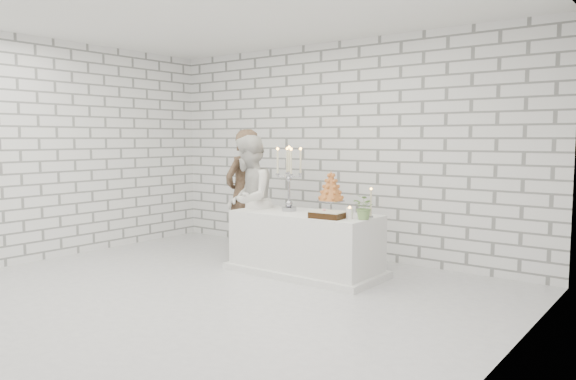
% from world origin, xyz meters
% --- Properties ---
extents(ground, '(6.00, 5.00, 0.01)m').
position_xyz_m(ground, '(0.00, 0.00, 0.00)').
color(ground, silver).
rests_on(ground, ground).
extents(ceiling, '(6.00, 5.00, 0.01)m').
position_xyz_m(ceiling, '(0.00, 0.00, 3.00)').
color(ceiling, white).
rests_on(ceiling, ground).
extents(wall_back, '(6.00, 0.01, 3.00)m').
position_xyz_m(wall_back, '(0.00, 2.50, 1.50)').
color(wall_back, white).
rests_on(wall_back, ground).
extents(wall_left, '(0.01, 5.00, 3.00)m').
position_xyz_m(wall_left, '(-3.00, 0.00, 1.50)').
color(wall_left, white).
rests_on(wall_left, ground).
extents(wall_right, '(0.01, 5.00, 3.00)m').
position_xyz_m(wall_right, '(3.00, 0.00, 1.50)').
color(wall_right, white).
rests_on(wall_right, ground).
extents(cake_table, '(1.80, 0.80, 0.75)m').
position_xyz_m(cake_table, '(0.29, 1.29, 0.38)').
color(cake_table, white).
rests_on(cake_table, ground).
extents(groom, '(0.43, 0.65, 1.78)m').
position_xyz_m(groom, '(-0.88, 1.47, 0.89)').
color(groom, '#38271B').
rests_on(groom, ground).
extents(bride, '(0.96, 1.03, 1.70)m').
position_xyz_m(bride, '(-0.59, 1.24, 0.85)').
color(bride, silver).
rests_on(bride, ground).
extents(candelabra, '(0.34, 0.34, 0.81)m').
position_xyz_m(candelabra, '(0.03, 1.30, 1.16)').
color(candelabra, '#9898A2').
rests_on(candelabra, cake_table).
extents(croquembouche, '(0.39, 0.39, 0.52)m').
position_xyz_m(croquembouche, '(0.57, 1.43, 1.01)').
color(croquembouche, '#985227').
rests_on(croquembouche, cake_table).
extents(chocolate_cake, '(0.40, 0.30, 0.08)m').
position_xyz_m(chocolate_cake, '(0.75, 1.09, 0.79)').
color(chocolate_cake, black).
rests_on(chocolate_cake, cake_table).
extents(pillar_candle, '(0.09, 0.09, 0.12)m').
position_xyz_m(pillar_candle, '(0.97, 1.19, 0.81)').
color(pillar_candle, white).
rests_on(pillar_candle, cake_table).
extents(extra_taper, '(0.07, 0.07, 0.32)m').
position_xyz_m(extra_taper, '(1.11, 1.42, 0.91)').
color(extra_taper, beige).
rests_on(extra_taper, cake_table).
extents(flowers, '(0.30, 0.28, 0.28)m').
position_xyz_m(flowers, '(1.14, 1.24, 0.89)').
color(flowers, '#53793D').
rests_on(flowers, cake_table).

